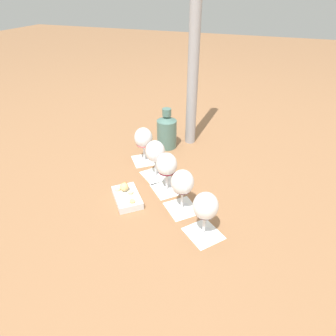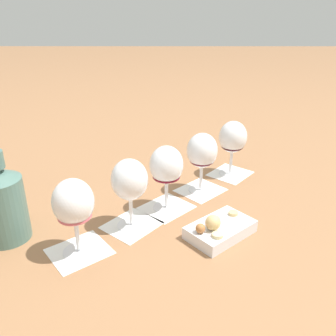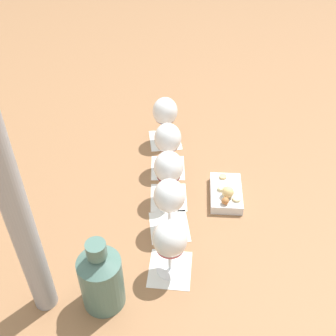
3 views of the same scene
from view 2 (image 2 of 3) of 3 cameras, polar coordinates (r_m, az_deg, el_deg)
name	(u,v)px [view 2 (image 2 of 3)]	position (r m, az deg, el deg)	size (l,w,h in m)	color
ground_plane	(168,206)	(0.87, 0.04, -6.19)	(8.00, 8.00, 0.00)	#936642
tasting_card_0	(79,251)	(0.74, -14.14, -12.82)	(0.15, 0.15, 0.00)	white
tasting_card_1	(131,225)	(0.80, -5.94, -9.07)	(0.15, 0.15, 0.00)	white
tasting_card_2	(166,207)	(0.86, -0.34, -6.32)	(0.15, 0.15, 0.00)	white
tasting_card_3	(200,190)	(0.94, 5.15, -3.53)	(0.15, 0.15, 0.00)	white
tasting_card_4	(230,173)	(1.05, 9.85, -0.87)	(0.15, 0.15, 0.00)	white
wine_glass_0	(73,205)	(0.69, -15.02, -5.78)	(0.08, 0.08, 0.16)	white
wine_glass_1	(129,183)	(0.75, -6.27, -2.40)	(0.08, 0.08, 0.16)	white
wine_glass_2	(166,168)	(0.81, -0.36, 0.03)	(0.08, 0.08, 0.16)	white
wine_glass_3	(201,153)	(0.90, 5.39, 2.34)	(0.08, 0.08, 0.16)	white
wine_glass_4	(232,140)	(1.01, 10.27, 4.50)	(0.08, 0.08, 0.16)	white
ceramic_vase	(1,203)	(0.79, -25.22, -5.04)	(0.09, 0.09, 0.19)	#4C7066
snack_dish	(219,229)	(0.76, 8.12, -9.62)	(0.16, 0.16, 0.06)	silver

